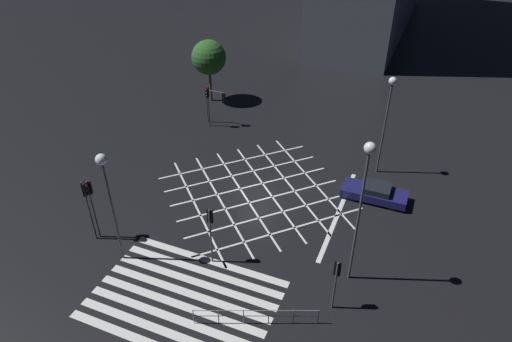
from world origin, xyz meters
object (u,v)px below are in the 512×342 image
traffic_light_nw_cross (207,99)px  traffic_light_se_cross (337,275)px  street_tree_near (209,57)px  traffic_light_sw_main (87,200)px  traffic_light_sw_cross (91,197)px  traffic_light_median_south (211,225)px  traffic_light_nw_main (217,100)px  street_lamp_far (106,180)px  waiting_car (375,192)px  street_lamp_east (364,182)px  street_lamp_west (389,104)px

traffic_light_nw_cross → traffic_light_se_cross: 22.05m
street_tree_near → traffic_light_sw_main: bearing=-83.2°
traffic_light_sw_cross → traffic_light_median_south: size_ratio=1.10×
traffic_light_nw_main → traffic_light_nw_cross: bearing=-130.1°
street_tree_near → traffic_light_nw_cross: bearing=-65.1°
traffic_light_nw_cross → traffic_light_se_cross: size_ratio=1.13×
traffic_light_sw_cross → traffic_light_median_south: 7.80m
street_lamp_far → waiting_car: 18.40m
traffic_light_nw_cross → traffic_light_nw_main: traffic_light_nw_cross is taller
street_lamp_east → street_lamp_west: size_ratio=1.17×
traffic_light_sw_main → street_lamp_west: street_lamp_west is taller
traffic_light_se_cross → traffic_light_sw_main: 15.39m
traffic_light_nw_main → street_lamp_far: street_lamp_far is taller
traffic_light_nw_main → traffic_light_se_cross: traffic_light_se_cross is taller
traffic_light_se_cross → street_lamp_west: (-0.08, 14.04, 3.40)m
traffic_light_nw_cross → traffic_light_sw_cross: bearing=0.8°
traffic_light_sw_cross → street_tree_near: street_tree_near is taller
street_lamp_east → traffic_light_sw_main: bearing=-169.6°
traffic_light_nw_cross → traffic_light_sw_main: size_ratio=0.87×
waiting_car → street_lamp_far: bearing=41.8°
traffic_light_sw_cross → traffic_light_sw_main: traffic_light_sw_main is taller
street_lamp_far → street_lamp_east: bearing=15.6°
street_lamp_east → street_tree_near: street_lamp_east is taller
traffic_light_nw_main → traffic_light_sw_cross: bearing=-91.3°
traffic_light_nw_cross → street_lamp_west: size_ratio=0.49×
street_lamp_east → waiting_car: street_lamp_east is taller
traffic_light_median_south → street_lamp_west: size_ratio=0.51×
traffic_light_median_south → traffic_light_sw_main: size_ratio=0.89×
traffic_light_sw_cross → street_tree_near: bearing=6.9°
traffic_light_se_cross → traffic_light_nw_main: bearing=42.6°
street_lamp_east → street_lamp_west: (-0.44, 11.65, -1.02)m
traffic_light_nw_cross → street_lamp_far: (2.78, -16.90, 3.12)m
street_tree_near → street_lamp_east: bearing=-44.9°
traffic_light_se_cross → traffic_light_median_south: size_ratio=0.85×
street_lamp_east → street_lamp_far: (-13.16, -3.68, -0.98)m
street_lamp_far → waiting_car: street_lamp_far is taller
traffic_light_sw_main → street_lamp_west: size_ratio=0.57×
traffic_light_sw_cross → street_lamp_west: (15.27, 14.23, 2.73)m
traffic_light_sw_cross → waiting_car: traffic_light_sw_cross is taller
traffic_light_median_south → street_lamp_west: street_lamp_west is taller
traffic_light_median_south → traffic_light_sw_main: 7.85m
traffic_light_sw_cross → street_lamp_west: street_lamp_west is taller
traffic_light_se_cross → traffic_light_median_south: bearing=85.4°
traffic_light_median_south → street_tree_near: size_ratio=0.65×
traffic_light_median_south → street_lamp_west: bearing=-29.3°
waiting_car → street_tree_near: bearing=-29.0°
street_lamp_west → street_lamp_far: 19.91m
street_lamp_west → street_lamp_far: size_ratio=1.05×
traffic_light_se_cross → waiting_car: bearing=-1.9°
traffic_light_sw_main → street_lamp_far: 3.81m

